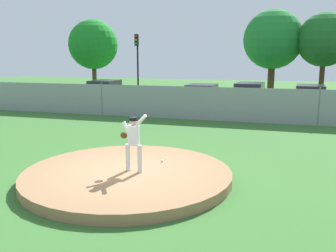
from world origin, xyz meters
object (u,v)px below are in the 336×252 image
Objects in this scene: parked_car_red at (310,99)px; traffic_light_near at (137,55)px; parked_car_burgundy at (249,97)px; traffic_cone_orange at (142,106)px; parked_car_teal at (105,93)px; baseball at (162,161)px; parked_car_champagne at (202,97)px; pitcher_youth at (133,138)px.

parked_car_red is 0.85× the size of traffic_light_near.
parked_car_burgundy reaches higher than traffic_cone_orange.
parked_car_red is at bearing 2.17° from parked_car_teal.
parked_car_champagne is (-1.48, 13.15, 0.47)m from baseball.
parked_car_burgundy is (2.01, 14.45, -0.34)m from pitcher_youth.
parked_car_teal is at bearing -178.72° from parked_car_burgundy.
pitcher_youth is 2.89× the size of traffic_cone_orange.
parked_car_champagne is at bearing 96.42° from baseball.
parked_car_champagne is 0.81× the size of traffic_light_near.
baseball is at bearing -110.61° from parked_car_red.
parked_car_champagne reaches higher than traffic_cone_orange.
parked_car_champagne is at bearing -175.61° from parked_car_burgundy.
parked_car_teal is 13.55m from parked_car_red.
baseball is at bearing -83.58° from parked_car_champagne.
parked_car_red is 7.93× the size of traffic_cone_orange.
parked_car_burgundy is at bearing 83.45° from baseball.
parked_car_teal is 1.03× the size of parked_car_burgundy.
parked_car_burgundy is 3.62m from parked_car_red.
parked_car_teal reaches higher than parked_car_champagne.
traffic_light_near is at bearing 111.10° from pitcher_youth.
pitcher_youth is 16.29m from parked_car_teal.
baseball is at bearing -66.51° from traffic_cone_orange.
traffic_light_near reaches higher than parked_car_champagne.
parked_car_teal is at bearing 119.10° from pitcher_youth.
pitcher_youth is 0.35× the size of parked_car_teal.
parked_car_teal reaches higher than traffic_cone_orange.
pitcher_youth is 0.38× the size of parked_car_champagne.
baseball is 0.02× the size of parked_car_champagne.
parked_car_red reaches higher than traffic_cone_orange.
traffic_light_near reaches higher than parked_car_red.
pitcher_youth is 14.59m from parked_car_burgundy.
traffic_light_near is at bearing 162.04° from parked_car_red.
parked_car_champagne is 0.94× the size of parked_car_burgundy.
traffic_cone_orange reaches higher than baseball.
traffic_light_near is (-2.71, 6.18, 3.23)m from traffic_cone_orange.
pitcher_youth is at bearing -97.94° from parked_car_burgundy.
traffic_cone_orange is at bearing 109.83° from pitcher_youth.
traffic_light_near is (-12.92, 4.19, 2.70)m from parked_car_red.
parked_car_burgundy is at bearing 82.06° from pitcher_youth.
baseball is 0.01× the size of traffic_light_near.
parked_car_red is (3.60, 0.29, -0.05)m from parked_car_burgundy.
parked_car_champagne reaches higher than baseball.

